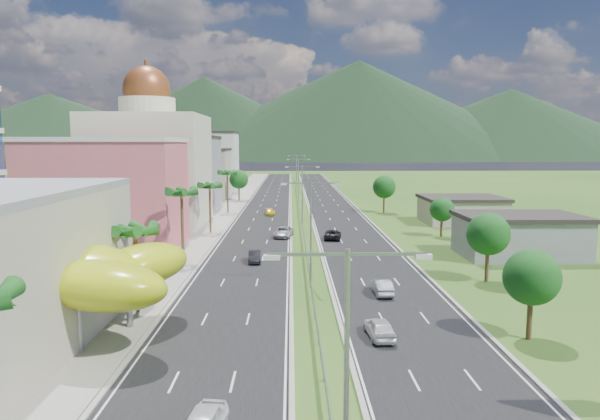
{
  "coord_description": "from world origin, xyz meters",
  "views": [
    {
      "loc": [
        -2.04,
        -43.73,
        14.72
      ],
      "look_at": [
        -0.95,
        18.63,
        7.0
      ],
      "focal_mm": 32.0,
      "sensor_mm": 36.0,
      "label": 1
    }
  ],
  "objects": [
    {
      "name": "ground",
      "position": [
        0.0,
        0.0,
        0.0
      ],
      "size": [
        500.0,
        500.0,
        0.0
      ],
      "primitive_type": "plane",
      "color": "#2D5119",
      "rests_on": "ground"
    },
    {
      "name": "road_left",
      "position": [
        -7.5,
        90.0,
        0.02
      ],
      "size": [
        11.0,
        260.0,
        0.04
      ],
      "primitive_type": "cube",
      "color": "black",
      "rests_on": "ground"
    },
    {
      "name": "road_right",
      "position": [
        7.5,
        90.0,
        0.02
      ],
      "size": [
        11.0,
        260.0,
        0.04
      ],
      "primitive_type": "cube",
      "color": "black",
      "rests_on": "ground"
    },
    {
      "name": "sidewalk_left",
      "position": [
        -17.0,
        90.0,
        0.06
      ],
      "size": [
        7.0,
        260.0,
        0.12
      ],
      "primitive_type": "cube",
      "color": "gray",
      "rests_on": "ground"
    },
    {
      "name": "median_guardrail",
      "position": [
        0.0,
        71.99,
        0.62
      ],
      "size": [
        0.1,
        216.06,
        0.76
      ],
      "color": "gray",
      "rests_on": "ground"
    },
    {
      "name": "streetlight_median_a",
      "position": [
        0.0,
        -25.0,
        6.75
      ],
      "size": [
        6.04,
        0.25,
        11.0
      ],
      "color": "gray",
      "rests_on": "ground"
    },
    {
      "name": "streetlight_median_b",
      "position": [
        0.0,
        10.0,
        6.75
      ],
      "size": [
        6.04,
        0.25,
        11.0
      ],
      "color": "gray",
      "rests_on": "ground"
    },
    {
      "name": "streetlight_median_c",
      "position": [
        0.0,
        50.0,
        6.75
      ],
      "size": [
        6.04,
        0.25,
        11.0
      ],
      "color": "gray",
      "rests_on": "ground"
    },
    {
      "name": "streetlight_median_d",
      "position": [
        0.0,
        95.0,
        6.75
      ],
      "size": [
        6.04,
        0.25,
        11.0
      ],
      "color": "gray",
      "rests_on": "ground"
    },
    {
      "name": "streetlight_median_e",
      "position": [
        0.0,
        140.0,
        6.75
      ],
      "size": [
        6.04,
        0.25,
        11.0
      ],
      "color": "gray",
      "rests_on": "ground"
    },
    {
      "name": "lime_canopy",
      "position": [
        -20.0,
        -4.0,
        4.99
      ],
      "size": [
        18.0,
        15.0,
        7.4
      ],
      "color": "#A6B811",
      "rests_on": "ground"
    },
    {
      "name": "pink_shophouse",
      "position": [
        -28.0,
        32.0,
        7.5
      ],
      "size": [
        20.0,
        15.0,
        15.0
      ],
      "primitive_type": "cube",
      "color": "#D7586F",
      "rests_on": "ground"
    },
    {
      "name": "domed_building",
      "position": [
        -28.0,
        55.0,
        11.35
      ],
      "size": [
        20.0,
        20.0,
        28.7
      ],
      "color": "beige",
      "rests_on": "ground"
    },
    {
      "name": "midrise_grey",
      "position": [
        -27.0,
        80.0,
        8.0
      ],
      "size": [
        16.0,
        15.0,
        16.0
      ],
      "primitive_type": "cube",
      "color": "gray",
      "rests_on": "ground"
    },
    {
      "name": "midrise_beige",
      "position": [
        -27.0,
        102.0,
        6.5
      ],
      "size": [
        16.0,
        15.0,
        13.0
      ],
      "primitive_type": "cube",
      "color": "#A8A08A",
      "rests_on": "ground"
    },
    {
      "name": "midrise_white",
      "position": [
        -27.0,
        125.0,
        9.0
      ],
      "size": [
        16.0,
        15.0,
        18.0
      ],
      "primitive_type": "cube",
      "color": "silver",
      "rests_on": "ground"
    },
    {
      "name": "shed_near",
      "position": [
        28.0,
        25.0,
        2.5
      ],
      "size": [
        15.0,
        10.0,
        5.0
      ],
      "primitive_type": "cube",
      "color": "gray",
      "rests_on": "ground"
    },
    {
      "name": "shed_far",
      "position": [
        30.0,
        55.0,
        2.2
      ],
      "size": [
        14.0,
        12.0,
        4.4
      ],
      "primitive_type": "cube",
      "color": "#A8A08A",
      "rests_on": "ground"
    },
    {
      "name": "palm_tree_b",
      "position": [
        -15.5,
        2.0,
        7.06
      ],
      "size": [
        3.6,
        3.6,
        8.1
      ],
      "color": "#47301C",
      "rests_on": "ground"
    },
    {
      "name": "palm_tree_c",
      "position": [
        -15.5,
        22.0,
        8.5
      ],
      "size": [
        3.6,
        3.6,
        9.6
      ],
      "color": "#47301C",
      "rests_on": "ground"
    },
    {
      "name": "palm_tree_d",
      "position": [
        -15.5,
        45.0,
        7.54
      ],
      "size": [
        3.6,
        3.6,
        8.6
      ],
      "color": "#47301C",
      "rests_on": "ground"
    },
    {
      "name": "palm_tree_e",
      "position": [
        -15.5,
        70.0,
        8.31
      ],
      "size": [
        3.6,
        3.6,
        9.4
      ],
      "color": "#47301C",
      "rests_on": "ground"
    },
    {
      "name": "leafy_tree_lfar",
      "position": [
        -15.5,
        95.0,
        5.58
      ],
      "size": [
        4.9,
        4.9,
        8.05
      ],
      "color": "#47301C",
      "rests_on": "ground"
    },
    {
      "name": "leafy_tree_ra",
      "position": [
        16.0,
        -5.0,
        4.78
      ],
      "size": [
        4.2,
        4.2,
        6.9
      ],
      "color": "#47301C",
      "rests_on": "ground"
    },
    {
      "name": "leafy_tree_rb",
      "position": [
        19.0,
        12.0,
        5.18
      ],
      "size": [
        4.55,
        4.55,
        7.47
      ],
      "color": "#47301C",
      "rests_on": "ground"
    },
    {
      "name": "leafy_tree_rc",
      "position": [
        22.0,
        40.0,
        4.37
      ],
      "size": [
        3.85,
        3.85,
        6.33
      ],
      "color": "#47301C",
      "rests_on": "ground"
    },
    {
      "name": "leafy_tree_rd",
      "position": [
        18.0,
        70.0,
        5.58
      ],
      "size": [
        4.9,
        4.9,
        8.05
      ],
      "color": "#47301C",
      "rests_on": "ground"
    },
    {
      "name": "mountain_ridge",
      "position": [
        60.0,
        450.0,
        0.0
      ],
      "size": [
        860.0,
        140.0,
        90.0
      ],
      "primitive_type": null,
      "color": "black",
      "rests_on": "ground"
    },
    {
      "name": "car_dark_left",
      "position": [
        -6.57,
        21.89,
        0.75
      ],
      "size": [
        1.73,
        4.39,
        1.42
      ],
      "primitive_type": "imported",
      "rotation": [
        0.0,
        0.0,
        0.05
      ],
      "color": "black",
      "rests_on": "road_left"
    },
    {
      "name": "car_silver_mid_left",
      "position": [
        -3.2,
        40.0,
        0.84
      ],
      "size": [
        3.38,
        6.06,
        1.6
      ],
      "primitive_type": "imported",
      "rotation": [
        0.0,
        0.0,
        -0.13
      ],
      "color": "#A3A6AB",
      "rests_on": "road_left"
    },
    {
      "name": "car_yellow_far_left",
      "position": [
        -6.36,
        66.22,
        0.68
      ],
      "size": [
        2.36,
        4.59,
        1.27
      ],
      "primitive_type": "imported",
      "rotation": [
        0.0,
        0.0,
        0.13
      ],
      "color": "gold",
      "rests_on": "road_left"
    },
    {
      "name": "car_white_near_right",
      "position": [
        4.7,
        -4.55,
        0.81
      ],
      "size": [
        2.12,
        4.63,
        1.54
      ],
      "primitive_type": "imported",
      "rotation": [
        0.0,
        0.0,
        3.21
      ],
      "color": "silver",
      "rests_on": "road_right"
    },
    {
      "name": "car_silver_right",
      "position": [
        6.9,
        7.27,
        0.79
      ],
      "size": [
        1.71,
        4.59,
        1.5
      ],
      "primitive_type": "imported",
      "rotation": [
        0.0,
        0.0,
        3.17
      ],
      "color": "#999BA0",
      "rests_on": "road_right"
    },
    {
      "name": "car_dark_far_right",
      "position": [
        4.47,
        38.04,
        0.78
      ],
      "size": [
        3.11,
        5.57,
        1.47
      ],
      "primitive_type": "imported",
      "rotation": [
        0.0,
        0.0,
        3.01
      ],
      "color": "black",
      "rests_on": "road_right"
    }
  ]
}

